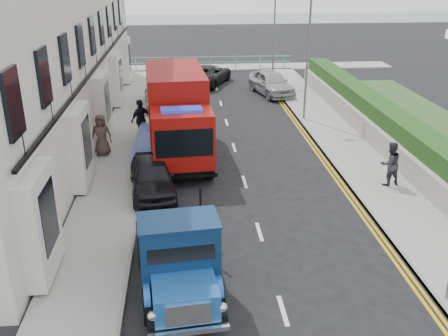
% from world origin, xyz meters
% --- Properties ---
extents(ground, '(120.00, 120.00, 0.00)m').
position_xyz_m(ground, '(0.00, 0.00, 0.00)').
color(ground, black).
rests_on(ground, ground).
extents(pavement_west, '(2.40, 38.00, 0.12)m').
position_xyz_m(pavement_west, '(-5.20, 9.00, 0.06)').
color(pavement_west, gray).
rests_on(pavement_west, ground).
extents(pavement_east, '(2.60, 38.00, 0.12)m').
position_xyz_m(pavement_east, '(5.30, 9.00, 0.06)').
color(pavement_east, gray).
rests_on(pavement_east, ground).
extents(promenade, '(30.00, 2.50, 0.12)m').
position_xyz_m(promenade, '(0.00, 29.00, 0.06)').
color(promenade, gray).
rests_on(promenade, ground).
extents(sea_plane, '(120.00, 120.00, 0.00)m').
position_xyz_m(sea_plane, '(0.00, 60.00, 0.00)').
color(sea_plane, slate).
rests_on(sea_plane, ground).
extents(garden_east, '(1.45, 28.00, 1.75)m').
position_xyz_m(garden_east, '(7.21, 9.00, 0.90)').
color(garden_east, '#B2AD9E').
rests_on(garden_east, ground).
extents(seafront_railing, '(13.00, 0.08, 1.11)m').
position_xyz_m(seafront_railing, '(0.00, 28.20, 0.58)').
color(seafront_railing, '#59B2A5').
rests_on(seafront_railing, ground).
extents(lamp_mid, '(1.23, 0.18, 7.00)m').
position_xyz_m(lamp_mid, '(4.18, 14.00, 4.00)').
color(lamp_mid, slate).
rests_on(lamp_mid, ground).
extents(lamp_far, '(1.23, 0.18, 7.00)m').
position_xyz_m(lamp_far, '(4.18, 24.00, 4.00)').
color(lamp_far, slate).
rests_on(lamp_far, ground).
extents(bedford_lorry, '(2.43, 5.12, 2.35)m').
position_xyz_m(bedford_lorry, '(-2.58, -1.21, 1.08)').
color(bedford_lorry, black).
rests_on(bedford_lorry, ground).
extents(red_lorry, '(2.95, 7.35, 3.76)m').
position_xyz_m(red_lorry, '(-2.63, 9.31, 2.00)').
color(red_lorry, black).
rests_on(red_lorry, ground).
extents(parked_car_front, '(2.05, 4.15, 1.36)m').
position_xyz_m(parked_car_front, '(-3.60, 5.29, 0.68)').
color(parked_car_front, black).
rests_on(parked_car_front, ground).
extents(parked_car_mid, '(1.91, 4.45, 1.42)m').
position_xyz_m(parked_car_mid, '(-3.60, 8.86, 0.71)').
color(parked_car_mid, '#647BD6').
rests_on(parked_car_mid, ground).
extents(parked_car_rear, '(2.41, 5.10, 1.44)m').
position_xyz_m(parked_car_rear, '(-3.60, 17.22, 0.72)').
color(parked_car_rear, '#A3A2A7').
rests_on(parked_car_rear, ground).
extents(seafront_car_left, '(4.08, 5.49, 1.39)m').
position_xyz_m(seafront_car_left, '(-0.50, 23.39, 0.69)').
color(seafront_car_left, black).
rests_on(seafront_car_left, ground).
extents(seafront_car_right, '(2.85, 4.89, 1.56)m').
position_xyz_m(seafront_car_right, '(3.50, 20.00, 0.78)').
color(seafront_car_right, '#ABAAAF').
rests_on(seafront_car_right, ground).
extents(pedestrian_east_far, '(0.97, 0.83, 1.74)m').
position_xyz_m(pedestrian_east_far, '(5.50, 5.03, 0.99)').
color(pedestrian_east_far, '#2F2C36').
rests_on(pedestrian_east_far, pavement_east).
extents(pedestrian_west_near, '(1.17, 1.13, 1.97)m').
position_xyz_m(pedestrian_west_near, '(-4.40, 11.33, 1.10)').
color(pedestrian_west_near, black).
rests_on(pedestrian_west_near, pavement_west).
extents(pedestrian_west_far, '(0.96, 0.66, 1.87)m').
position_xyz_m(pedestrian_west_far, '(-6.00, 9.25, 1.06)').
color(pedestrian_west_far, '#443731').
rests_on(pedestrian_west_far, pavement_west).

